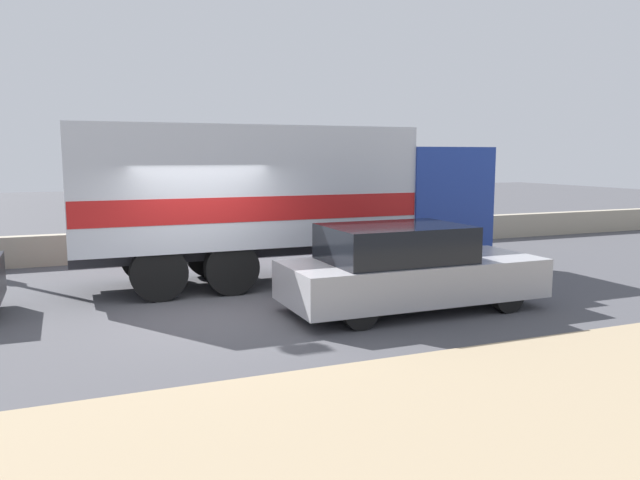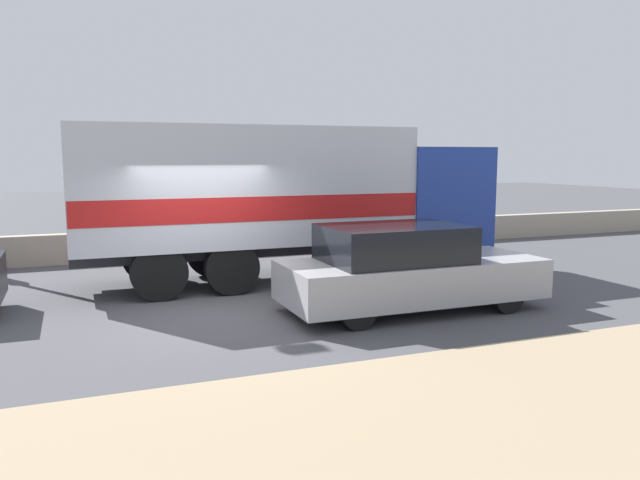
{
  "view_description": "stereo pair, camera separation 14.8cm",
  "coord_description": "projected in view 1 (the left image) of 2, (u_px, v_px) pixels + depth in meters",
  "views": [
    {
      "loc": [
        -2.32,
        -10.06,
        2.66
      ],
      "look_at": [
        2.15,
        0.79,
        1.07
      ],
      "focal_mm": 35.0,
      "sensor_mm": 36.0,
      "label": 1
    },
    {
      "loc": [
        -2.19,
        -10.12,
        2.66
      ],
      "look_at": [
        2.15,
        0.79,
        1.07
      ],
      "focal_mm": 35.0,
      "sensor_mm": 36.0,
      "label": 2
    }
  ],
  "objects": [
    {
      "name": "stone_wall_backdrop",
      "position": [
        163.0,
        244.0,
        16.19
      ],
      "size": [
        60.0,
        0.35,
        0.75
      ],
      "color": "#A39984",
      "rests_on": "ground_plane"
    },
    {
      "name": "car_hatchback",
      "position": [
        407.0,
        269.0,
        10.72
      ],
      "size": [
        4.52,
        1.82,
        1.49
      ],
      "color": "#9E9EA3",
      "rests_on": "ground_plane"
    },
    {
      "name": "box_truck",
      "position": [
        282.0,
        195.0,
        13.21
      ],
      "size": [
        8.84,
        2.45,
        3.24
      ],
      "color": "navy",
      "rests_on": "ground_plane"
    },
    {
      "name": "ground_plane",
      "position": [
        220.0,
        315.0,
        10.45
      ],
      "size": [
        80.0,
        80.0,
        0.0
      ],
      "primitive_type": "plane",
      "color": "#47474C"
    }
  ]
}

